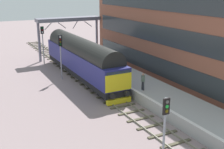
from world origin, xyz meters
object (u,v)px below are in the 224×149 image
at_px(diesel_locomotive, 81,57).
at_px(waiting_passenger, 143,80).
at_px(platform_number_sign, 124,71).
at_px(signal_post_near, 165,123).
at_px(signal_post_mid, 61,51).
at_px(signal_post_far, 43,40).

distance_m(diesel_locomotive, waiting_passenger, 9.64).
distance_m(diesel_locomotive, platform_number_sign, 6.88).
bearing_deg(diesel_locomotive, signal_post_near, -96.85).
xyz_separation_m(signal_post_near, platform_number_sign, (4.18, 12.12, -0.56)).
height_order(signal_post_mid, waiting_passenger, signal_post_mid).
relative_size(diesel_locomotive, signal_post_mid, 3.62).
height_order(diesel_locomotive, waiting_passenger, diesel_locomotive).
relative_size(diesel_locomotive, platform_number_sign, 10.28).
distance_m(signal_post_mid, waiting_passenger, 11.02).
distance_m(signal_post_far, platform_number_sign, 15.67).
xyz_separation_m(signal_post_near, waiting_passenger, (4.66, 9.39, -0.78)).
height_order(signal_post_near, waiting_passenger, signal_post_near).
relative_size(diesel_locomotive, signal_post_near, 4.31).
height_order(platform_number_sign, waiting_passenger, platform_number_sign).
distance_m(diesel_locomotive, signal_post_mid, 2.47).
xyz_separation_m(diesel_locomotive, signal_post_far, (-2.25, 8.47, 0.80)).
xyz_separation_m(signal_post_mid, signal_post_far, (0.00, 7.89, -0.04)).
bearing_deg(diesel_locomotive, signal_post_far, 104.86).
bearing_deg(waiting_passenger, signal_post_mid, 19.37).
bearing_deg(waiting_passenger, diesel_locomotive, 8.67).
bearing_deg(diesel_locomotive, waiting_passenger, -75.48).
bearing_deg(waiting_passenger, signal_post_near, 147.74).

